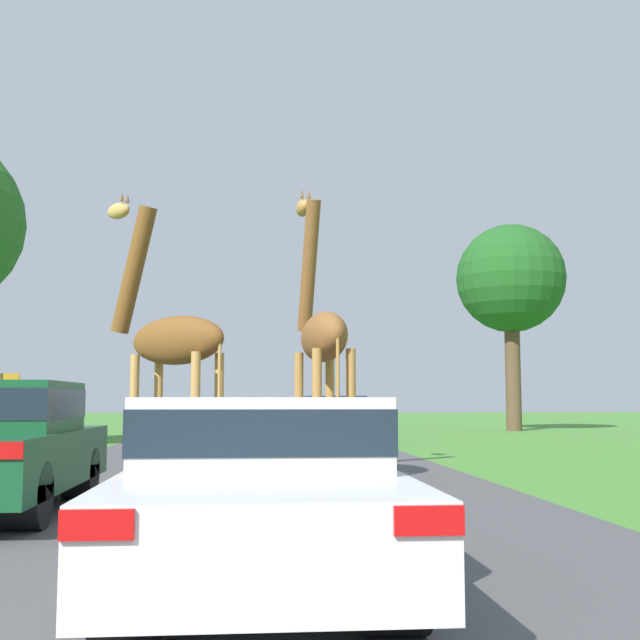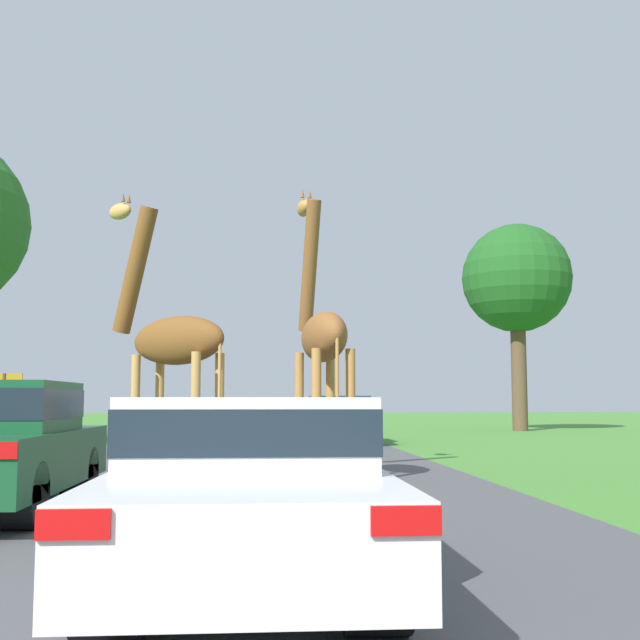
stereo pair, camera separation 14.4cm
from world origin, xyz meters
name	(u,v)px [view 1 (the left image)]	position (x,y,z in m)	size (l,w,h in m)	color
road	(249,433)	(0.00, 30.00, 0.00)	(7.61, 120.00, 0.00)	#4C4C4F
giraffe_near_road	(321,337)	(1.20, 11.86, 2.30)	(0.93, 2.72, 5.09)	#B77F3D
giraffe_companion	(169,336)	(-1.36, 12.67, 2.36)	(2.49, 2.30, 5.06)	tan
car_lead_maroon	(260,483)	(0.12, 4.57, 0.70)	(1.78, 4.28, 1.29)	silver
car_queue_right	(335,417)	(2.59, 23.10, 0.75)	(1.89, 4.68, 1.40)	navy
car_queue_left	(177,417)	(-2.50, 27.18, 0.69)	(1.74, 4.10, 1.24)	gray
tree_right_cluster	(511,280)	(10.99, 31.55, 6.32)	(4.57, 4.57, 8.69)	brown
sign_post	(0,401)	(-4.92, 15.36, 1.26)	(0.70, 0.08, 1.81)	#4C3823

